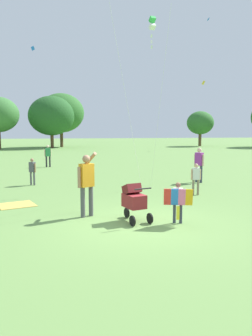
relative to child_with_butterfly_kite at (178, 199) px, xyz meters
name	(u,v)px	position (x,y,z in m)	size (l,w,h in m)	color
ground_plane	(138,225)	(-1.03, 0.03, -0.65)	(120.00, 120.00, 0.00)	#668E47
treeline_distant	(46,114)	(-6.24, 31.80, 3.08)	(47.93, 7.76, 6.21)	brown
child_with_butterfly_kite	(178,199)	(0.00, 0.00, 0.00)	(0.76, 0.43, 1.09)	#33384C
person_adult_flyer	(86,180)	(-2.34, 1.03, 0.40)	(0.55, 0.68, 1.82)	#4C4C51
stroller	(134,199)	(-1.11, 0.37, -0.05)	(0.76, 1.12, 1.03)	black
kite_orange_delta	(153,26)	(0.51, 6.05, 5.96)	(0.29, 3.04, 7.00)	green
distant_kites_cluster	(59,31)	(-4.26, 25.43, 10.48)	(25.36, 14.84, 9.83)	yellow
person_red_shirt	(48,154)	(-4.48, 13.26, 0.14)	(0.43, 0.23, 1.34)	#232328
person_sitting_far	(32,169)	(-4.56, 6.62, 0.03)	(0.32, 0.27, 1.16)	#4C4C51
person_couple_left	(199,162)	(2.75, 6.39, 0.27)	(0.37, 0.41, 1.56)	#33384C
person_kid_running	(196,176)	(1.69, 3.62, 0.04)	(0.38, 0.17, 1.17)	#7F705B
picnic_blanket	(16,205)	(-4.58, 2.73, -0.65)	(1.13, 1.01, 0.02)	gold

